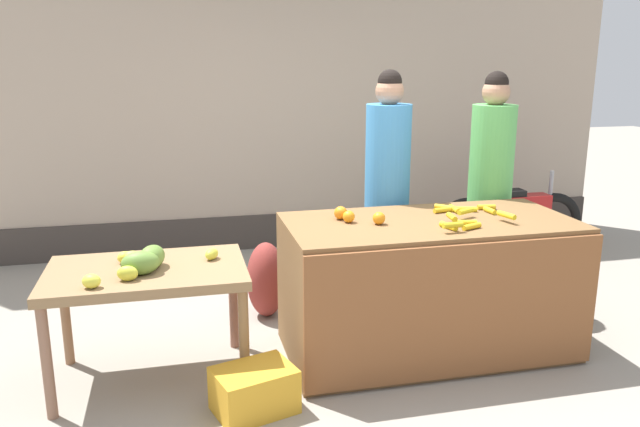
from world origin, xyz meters
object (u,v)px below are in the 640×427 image
at_px(parked_motorcycle, 509,220).
at_px(produce_crate, 254,390).
at_px(produce_sack, 266,279).
at_px(vendor_woman_blue_shirt, 387,194).
at_px(vendor_woman_green_shirt, 489,191).

relative_size(parked_motorcycle, produce_crate, 3.64).
height_order(produce_crate, produce_sack, produce_sack).
relative_size(vendor_woman_blue_shirt, produce_sack, 3.18).
height_order(vendor_woman_blue_shirt, produce_crate, vendor_woman_blue_shirt).
xyz_separation_m(vendor_woman_green_shirt, parked_motorcycle, (0.79, 1.00, -0.54)).
xyz_separation_m(vendor_woman_blue_shirt, parked_motorcycle, (1.63, 0.96, -0.55)).
height_order(vendor_woman_blue_shirt, vendor_woman_green_shirt, vendor_woman_blue_shirt).
height_order(parked_motorcycle, produce_crate, parked_motorcycle).
xyz_separation_m(parked_motorcycle, produce_crate, (-2.82, -2.18, -0.27)).
bearing_deg(vendor_woman_blue_shirt, produce_crate, -134.42).
relative_size(vendor_woman_green_shirt, parked_motorcycle, 1.16).
bearing_deg(parked_motorcycle, produce_sack, -161.61).
bearing_deg(vendor_woman_green_shirt, produce_crate, -149.83).
xyz_separation_m(vendor_woman_green_shirt, produce_sack, (-1.76, 0.15, -0.65)).
bearing_deg(produce_crate, vendor_woman_green_shirt, 30.17).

